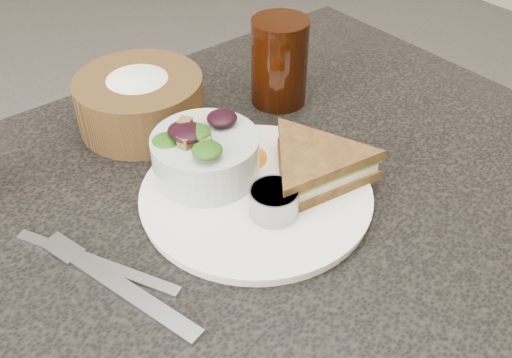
{
  "coord_description": "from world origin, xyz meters",
  "views": [
    {
      "loc": [
        -0.28,
        -0.4,
        1.2
      ],
      "look_at": [
        0.04,
        -0.01,
        0.78
      ],
      "focal_mm": 40.0,
      "sensor_mm": 36.0,
      "label": 1
    }
  ],
  "objects_px": {
    "dinner_plate": "(256,195)",
    "sandwich": "(315,166)",
    "dressing_ramekin": "(274,202)",
    "bread_basket": "(139,94)",
    "salad_bowl": "(205,149)",
    "cola_glass": "(279,58)"
  },
  "relations": [
    {
      "from": "dressing_ramekin",
      "to": "salad_bowl",
      "type": "bearing_deg",
      "value": 99.94
    },
    {
      "from": "bread_basket",
      "to": "dressing_ramekin",
      "type": "bearing_deg",
      "value": -86.32
    },
    {
      "from": "salad_bowl",
      "to": "dressing_ramekin",
      "type": "xyz_separation_m",
      "value": [
        0.02,
        -0.1,
        -0.02
      ]
    },
    {
      "from": "sandwich",
      "to": "bread_basket",
      "type": "height_order",
      "value": "bread_basket"
    },
    {
      "from": "salad_bowl",
      "to": "sandwich",
      "type": "bearing_deg",
      "value": -43.94
    },
    {
      "from": "salad_bowl",
      "to": "dinner_plate",
      "type": "bearing_deg",
      "value": -67.17
    },
    {
      "from": "dinner_plate",
      "to": "sandwich",
      "type": "bearing_deg",
      "value": -22.04
    },
    {
      "from": "dressing_ramekin",
      "to": "bread_basket",
      "type": "xyz_separation_m",
      "value": [
        -0.02,
        0.26,
        0.02
      ]
    },
    {
      "from": "dinner_plate",
      "to": "sandwich",
      "type": "relative_size",
      "value": 1.66
    },
    {
      "from": "dressing_ramekin",
      "to": "bread_basket",
      "type": "height_order",
      "value": "bread_basket"
    },
    {
      "from": "dressing_ramekin",
      "to": "bread_basket",
      "type": "bearing_deg",
      "value": 93.68
    },
    {
      "from": "dressing_ramekin",
      "to": "cola_glass",
      "type": "height_order",
      "value": "cola_glass"
    },
    {
      "from": "dinner_plate",
      "to": "sandwich",
      "type": "height_order",
      "value": "sandwich"
    },
    {
      "from": "sandwich",
      "to": "bread_basket",
      "type": "xyz_separation_m",
      "value": [
        -0.09,
        0.25,
        0.02
      ]
    },
    {
      "from": "bread_basket",
      "to": "cola_glass",
      "type": "relative_size",
      "value": 1.25
    },
    {
      "from": "dinner_plate",
      "to": "bread_basket",
      "type": "xyz_separation_m",
      "value": [
        -0.02,
        0.22,
        0.04
      ]
    },
    {
      "from": "dinner_plate",
      "to": "sandwich",
      "type": "xyz_separation_m",
      "value": [
        0.07,
        -0.03,
        0.03
      ]
    },
    {
      "from": "bread_basket",
      "to": "cola_glass",
      "type": "distance_m",
      "value": 0.2
    },
    {
      "from": "dinner_plate",
      "to": "sandwich",
      "type": "distance_m",
      "value": 0.08
    },
    {
      "from": "salad_bowl",
      "to": "bread_basket",
      "type": "relative_size",
      "value": 0.74
    },
    {
      "from": "bread_basket",
      "to": "cola_glass",
      "type": "xyz_separation_m",
      "value": [
        0.19,
        -0.07,
        0.02
      ]
    },
    {
      "from": "dinner_plate",
      "to": "bread_basket",
      "type": "bearing_deg",
      "value": 96.43
    }
  ]
}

